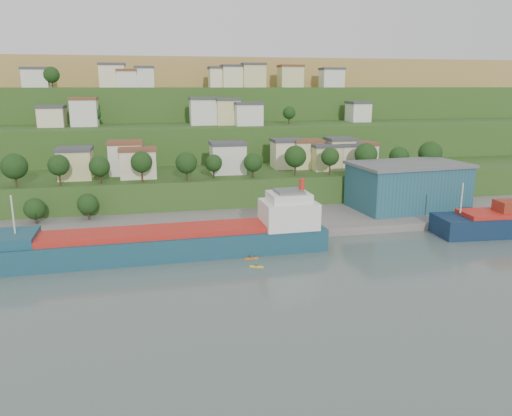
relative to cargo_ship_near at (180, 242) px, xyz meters
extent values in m
plane|color=#495954|center=(12.81, -9.14, -2.81)|extent=(500.00, 500.00, 0.00)
cube|color=slate|center=(32.81, 18.86, -2.81)|extent=(220.00, 26.00, 4.00)
cube|color=#284719|center=(12.81, 46.86, -2.81)|extent=(260.00, 32.00, 20.00)
cube|color=#284719|center=(12.81, 76.86, -2.81)|extent=(280.00, 32.00, 44.00)
cube|color=#284719|center=(12.81, 106.86, -2.81)|extent=(300.00, 32.00, 70.00)
cube|color=olive|center=(12.81, 180.86, -2.81)|extent=(360.00, 120.00, 96.00)
cube|color=#D2CD88|center=(-26.04, 42.88, 11.19)|extent=(8.94, 8.88, 7.99)
cube|color=#3F3F44|center=(-26.04, 42.88, 15.63)|extent=(9.54, 9.48, 0.90)
cube|color=silver|center=(-12.50, 48.03, 11.68)|extent=(9.61, 8.72, 8.98)
cube|color=brown|center=(-12.50, 48.03, 16.62)|extent=(10.21, 9.32, 0.90)
cube|color=beige|center=(-8.85, 40.98, 11.06)|extent=(9.94, 7.16, 7.73)
cube|color=brown|center=(-8.85, 40.98, 15.37)|extent=(10.54, 7.76, 0.90)
cube|color=silver|center=(17.27, 43.32, 11.44)|extent=(9.96, 8.13, 8.50)
cube|color=#3F3F44|center=(17.27, 43.32, 16.15)|extent=(10.56, 8.73, 0.90)
cube|color=beige|center=(37.02, 49.39, 11.39)|extent=(8.69, 7.82, 8.40)
cube|color=#3F3F44|center=(37.02, 49.39, 16.04)|extent=(9.29, 8.42, 0.90)
cube|color=#D2CD88|center=(43.31, 47.88, 11.33)|extent=(8.76, 7.28, 8.27)
cube|color=brown|center=(43.31, 47.88, 15.91)|extent=(9.36, 7.88, 0.90)
cube|color=#D2CD88|center=(48.07, 44.01, 10.79)|extent=(8.55, 8.66, 7.19)
cube|color=#3F3F44|center=(48.07, 44.01, 14.83)|extent=(9.15, 9.26, 0.90)
cube|color=#D2CD88|center=(53.65, 46.04, 11.59)|extent=(7.89, 7.70, 8.80)
cube|color=#3F3F44|center=(53.65, 46.04, 16.44)|extent=(8.49, 8.30, 0.90)
cube|color=beige|center=(56.45, 43.74, 10.82)|extent=(7.82, 7.51, 7.25)
cube|color=#3F3F44|center=(56.45, 43.74, 14.89)|extent=(8.42, 8.11, 0.90)
cube|color=silver|center=(61.38, 48.20, 10.67)|extent=(9.52, 8.63, 6.96)
cube|color=brown|center=(61.38, 48.20, 14.60)|extent=(10.12, 9.23, 0.90)
cube|color=beige|center=(-37.52, 79.13, 22.33)|extent=(8.39, 8.68, 6.28)
cube|color=#3F3F44|center=(-37.52, 79.13, 25.92)|extent=(8.99, 9.28, 0.90)
cube|color=silver|center=(-26.93, 79.44, 23.64)|extent=(8.74, 7.48, 8.90)
cube|color=brown|center=(-26.93, 79.44, 28.54)|extent=(9.34, 8.08, 0.90)
cube|color=silver|center=(14.12, 77.30, 23.59)|extent=(9.88, 7.59, 8.79)
cube|color=#3F3F44|center=(14.12, 77.30, 28.43)|extent=(10.48, 8.19, 0.90)
cube|color=#D2CD88|center=(15.75, 79.90, 23.31)|extent=(9.85, 8.50, 8.24)
cube|color=#3F3F44|center=(15.75, 79.90, 27.89)|extent=(10.45, 9.10, 0.90)
cube|color=#D2CD88|center=(22.42, 76.37, 23.46)|extent=(8.27, 8.93, 8.53)
cube|color=#3F3F44|center=(22.42, 76.37, 28.17)|extent=(8.87, 9.53, 0.90)
cube|color=silver|center=(29.00, 71.00, 22.80)|extent=(9.30, 7.12, 7.21)
cube|color=#3F3F44|center=(29.00, 71.00, 26.85)|extent=(9.90, 7.72, 0.90)
cube|color=silver|center=(74.80, 81.82, 22.64)|extent=(7.44, 8.87, 6.89)
cube|color=#3F3F44|center=(74.80, 81.82, 26.53)|extent=(8.04, 9.47, 0.90)
cube|color=silver|center=(-45.90, 103.11, 35.44)|extent=(9.27, 8.70, 6.50)
cube|color=#3F3F44|center=(-45.90, 103.11, 39.15)|extent=(9.87, 9.30, 0.90)
cube|color=beige|center=(-18.28, 102.95, 36.31)|extent=(9.54, 8.10, 8.24)
cube|color=#3F3F44|center=(-18.28, 102.95, 40.88)|extent=(10.14, 8.70, 0.90)
cube|color=silver|center=(-12.81, 101.32, 35.20)|extent=(7.19, 8.53, 6.01)
cube|color=brown|center=(-12.81, 101.32, 38.66)|extent=(7.79, 9.13, 0.90)
cube|color=silver|center=(-6.17, 103.87, 35.80)|extent=(7.15, 8.62, 7.22)
cube|color=#3F3F44|center=(-6.17, 103.87, 39.86)|extent=(7.75, 9.22, 0.90)
cube|color=beige|center=(24.10, 106.94, 35.89)|extent=(8.80, 8.18, 7.40)
cube|color=#3F3F44|center=(24.10, 106.94, 40.04)|extent=(9.40, 8.78, 0.90)
cube|color=beige|center=(29.00, 104.84, 36.22)|extent=(8.62, 8.93, 8.06)
cube|color=#3F3F44|center=(29.00, 104.84, 40.71)|extent=(9.22, 9.53, 0.90)
cube|color=#D2CD88|center=(37.22, 101.73, 36.55)|extent=(9.04, 7.02, 8.72)
cube|color=#3F3F44|center=(37.22, 101.73, 41.36)|extent=(9.64, 7.62, 0.90)
cube|color=#D2CD88|center=(54.31, 107.26, 36.36)|extent=(9.47, 8.24, 8.33)
cube|color=brown|center=(54.31, 107.26, 40.98)|extent=(10.07, 8.84, 0.90)
cube|color=silver|center=(73.52, 109.13, 35.89)|extent=(9.43, 7.18, 7.40)
cube|color=#3F3F44|center=(73.52, 109.13, 40.04)|extent=(10.03, 7.78, 0.90)
cylinder|color=#382619|center=(-39.78, 33.82, 8.98)|extent=(0.50, 0.50, 3.57)
sphere|color=black|center=(-39.78, 33.82, 12.59)|extent=(6.63, 6.63, 6.63)
cylinder|color=#382619|center=(-28.87, 33.09, 9.18)|extent=(0.50, 0.50, 3.97)
sphere|color=black|center=(-28.87, 33.09, 12.68)|extent=(5.51, 5.51, 5.51)
cylinder|color=#382619|center=(-18.84, 34.38, 8.74)|extent=(0.50, 0.50, 3.09)
sphere|color=black|center=(-18.84, 34.38, 11.80)|extent=(5.54, 5.54, 5.54)
cylinder|color=#382619|center=(-7.79, 33.51, 9.19)|extent=(0.50, 0.50, 3.99)
sphere|color=black|center=(-7.79, 33.51, 12.78)|extent=(5.79, 5.79, 5.79)
cylinder|color=#382619|center=(4.25, 33.93, 8.84)|extent=(0.50, 0.50, 3.29)
sphere|color=black|center=(4.25, 33.93, 12.13)|extent=(5.98, 5.98, 5.98)
cylinder|color=#382619|center=(12.03, 35.76, 8.69)|extent=(0.50, 0.50, 3.00)
sphere|color=black|center=(12.03, 35.76, 11.54)|extent=(4.89, 4.89, 4.89)
cylinder|color=#382619|center=(23.08, 34.28, 8.67)|extent=(0.50, 0.50, 2.95)
sphere|color=black|center=(23.08, 34.28, 11.62)|extent=(5.38, 5.38, 5.38)
cylinder|color=#382619|center=(36.02, 35.80, 9.07)|extent=(0.50, 0.50, 3.76)
sphere|color=black|center=(36.02, 35.80, 12.72)|extent=(6.42, 6.42, 6.42)
cylinder|color=#382619|center=(45.93, 33.62, 9.21)|extent=(0.50, 0.50, 4.03)
sphere|color=black|center=(45.93, 33.62, 12.69)|extent=(5.32, 5.32, 5.32)
cylinder|color=#382619|center=(57.15, 33.68, 9.18)|extent=(0.50, 0.50, 3.98)
sphere|color=black|center=(57.15, 33.68, 13.03)|extent=(6.75, 6.75, 6.75)
cylinder|color=#382619|center=(69.03, 35.91, 8.64)|extent=(0.50, 0.50, 2.90)
sphere|color=black|center=(69.03, 35.91, 11.74)|extent=(5.98, 5.98, 5.98)
cylinder|color=#382619|center=(78.45, 34.17, 8.98)|extent=(0.50, 0.50, 3.59)
sphere|color=black|center=(78.45, 34.17, 12.75)|extent=(7.18, 7.18, 7.18)
cylinder|color=#382619|center=(-39.96, 99.76, 33.69)|extent=(0.50, 0.50, 2.99)
sphere|color=black|center=(-39.96, 99.76, 36.81)|extent=(5.91, 5.91, 5.91)
cylinder|color=#382619|center=(23.50, 114.16, 33.94)|extent=(0.50, 0.50, 3.50)
sphere|color=black|center=(23.50, 114.16, 37.27)|extent=(5.72, 5.72, 5.72)
cylinder|color=#382619|center=(44.63, 73.81, 20.61)|extent=(0.50, 0.50, 2.84)
sphere|color=black|center=(44.63, 73.81, 23.29)|extent=(4.60, 4.60, 4.60)
cylinder|color=#382619|center=(-23.72, 80.06, 20.60)|extent=(0.50, 0.50, 2.82)
sphere|color=black|center=(-23.72, 80.06, 23.23)|extent=(4.43, 4.43, 4.43)
cube|color=#154450|center=(-2.26, 0.00, -1.34)|extent=(68.67, 12.74, 6.84)
cube|color=red|center=(-4.21, 0.00, 2.66)|extent=(51.04, 10.27, 1.17)
cube|color=#154450|center=(-32.54, 0.00, 3.05)|extent=(8.13, 10.97, 1.95)
cube|color=silver|center=(24.12, 0.00, 5.01)|extent=(12.00, 10.11, 5.86)
cube|color=silver|center=(24.12, 0.00, 8.92)|extent=(9.02, 8.07, 1.95)
cube|color=#595B5E|center=(24.12, 0.00, 10.19)|extent=(6.03, 6.03, 0.59)
cylinder|color=red|center=(27.05, 0.00, 11.36)|extent=(1.21, 1.21, 2.93)
cylinder|color=silver|center=(-32.54, 0.00, 7.94)|extent=(0.36, 0.36, 7.82)
cube|color=silver|center=(-29.61, 0.00, 0.90)|extent=(13.99, 11.43, 0.24)
cylinder|color=silver|center=(66.17, -1.16, 6.98)|extent=(0.35, 0.35, 7.21)
cube|color=#1E515A|center=(64.77, 21.86, 5.19)|extent=(31.53, 20.69, 12.00)
cube|color=#595B5E|center=(64.77, 21.86, 11.59)|extent=(32.62, 21.77, 0.80)
cube|color=silver|center=(-33.15, 8.19, -1.18)|extent=(4.36, 1.78, 0.86)
cube|color=orange|center=(14.48, -5.60, -2.69)|extent=(3.06, 0.66, 0.23)
sphere|color=#3F3F44|center=(14.48, -5.60, -2.31)|extent=(0.53, 0.53, 0.53)
cube|color=yellow|center=(14.54, -10.82, -2.70)|extent=(2.81, 1.44, 0.21)
sphere|color=#3F3F44|center=(14.54, -10.82, -2.35)|extent=(0.49, 0.49, 0.49)
camera|label=1|loc=(-5.19, -103.45, 32.59)|focal=35.00mm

